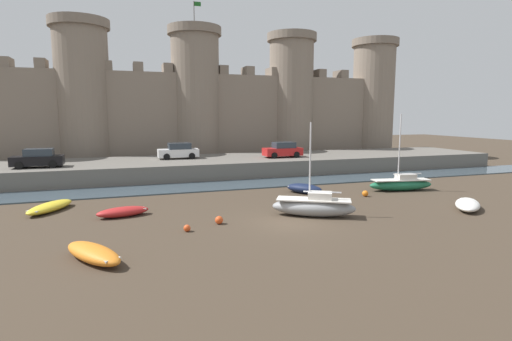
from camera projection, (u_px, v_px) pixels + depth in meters
ground_plane at (289, 222)px, 23.07m from camera, size 160.00×160.00×0.00m
water_channel at (232, 185)px, 34.94m from camera, size 80.00×4.50×0.10m
quay_road at (214, 166)px, 41.63m from camera, size 63.70×10.00×1.63m
castle at (196, 104)px, 49.76m from camera, size 58.23×6.54×19.71m
rowboat_foreground_centre at (468, 204)px, 26.19m from camera, size 3.66×3.64×0.63m
sailboat_near_channel_right at (401, 184)px, 32.60m from camera, size 5.52×2.27×6.23m
sailboat_near_channel_left at (314, 206)px, 24.36m from camera, size 5.14×3.77×5.74m
rowboat_foreground_right at (50, 207)px, 25.66m from camera, size 3.09×4.11×0.57m
rowboat_foreground_left at (304, 188)px, 31.44m from camera, size 2.74×3.15×0.77m
rowboat_midflat_centre at (123, 212)px, 24.33m from camera, size 3.27×1.74×0.59m
rowboat_midflat_left at (93, 253)px, 16.96m from camera, size 3.02×3.86×0.68m
mooring_buoy_off_centre at (219, 220)px, 22.68m from camera, size 0.46×0.46×0.46m
mooring_buoy_near_shore at (187, 228)px, 21.23m from camera, size 0.37×0.37×0.37m
mooring_buoy_near_channel at (365, 193)px, 30.27m from camera, size 0.46×0.46×0.46m
car_quay_east at (283, 150)px, 42.56m from camera, size 4.11×1.90×1.62m
car_quay_west at (179, 151)px, 41.22m from camera, size 4.11×1.90×1.62m
car_quay_centre_west at (38, 158)px, 34.42m from camera, size 4.11×1.90×1.62m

